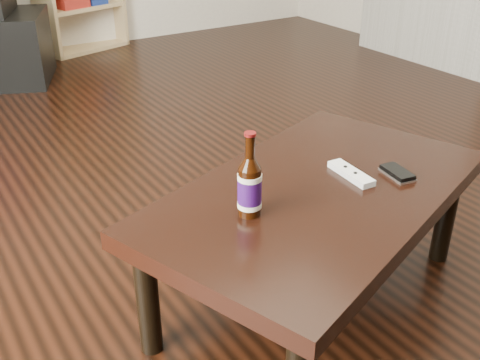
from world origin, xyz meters
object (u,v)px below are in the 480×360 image
coffee_table (317,203)px  remote (351,173)px  beer_bottle (250,187)px  phone (397,173)px

coffee_table → remote: bearing=0.4°
beer_bottle → remote: size_ratio=1.35×
phone → remote: 0.14m
coffee_table → phone: (0.25, -0.07, 0.06)m
phone → remote: (-0.12, 0.07, 0.00)m
beer_bottle → remote: 0.39m
phone → remote: bearing=157.9°
beer_bottle → coffee_table: bearing=3.2°
coffee_table → phone: size_ratio=10.29×
phone → remote: remote is taller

